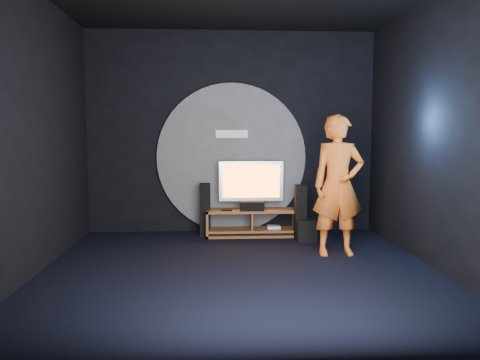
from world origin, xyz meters
name	(u,v)px	position (x,y,z in m)	size (l,w,h in m)	color
floor	(240,271)	(0.00, 0.00, 0.00)	(5.00, 5.00, 0.00)	black
back_wall	(231,132)	(0.00, 2.50, 1.75)	(5.00, 0.04, 3.50)	black
front_wall	(260,129)	(0.00, -2.50, 1.75)	(5.00, 0.04, 3.50)	black
left_wall	(30,131)	(-2.50, 0.00, 1.75)	(0.04, 5.00, 3.50)	black
right_wall	(439,131)	(2.50, 0.00, 1.75)	(0.04, 5.00, 3.50)	black
wall_disc_panel	(232,158)	(0.00, 2.44, 1.30)	(2.60, 0.11, 2.60)	#515156
media_console	(252,224)	(0.32, 2.05, 0.19)	(1.53, 0.45, 0.45)	brown
tv	(251,183)	(0.32, 2.12, 0.89)	(1.08, 0.22, 0.81)	#B8B8C0
center_speaker	(252,206)	(0.32, 1.94, 0.53)	(0.40, 0.15, 0.15)	black
remote	(227,210)	(-0.10, 1.93, 0.46)	(0.18, 0.05, 0.02)	black
tower_speaker_left	(205,210)	(-0.46, 2.09, 0.45)	(0.18, 0.20, 0.89)	black
tower_speaker_right	(300,212)	(1.10, 1.75, 0.45)	(0.18, 0.20, 0.89)	black
subwoofer	(306,230)	(1.17, 1.61, 0.17)	(0.32, 0.32, 0.35)	black
player	(338,185)	(1.44, 0.74, 1.00)	(0.73, 0.48, 1.99)	orange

